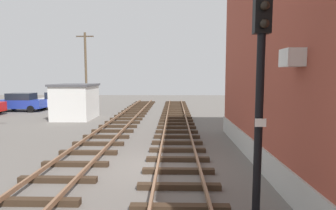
% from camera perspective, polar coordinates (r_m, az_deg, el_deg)
% --- Properties ---
extents(ground_plane, '(80.00, 80.00, 0.00)m').
position_cam_1_polar(ground_plane, '(10.77, -2.84, -12.38)').
color(ground_plane, '#605B56').
extents(track_near_building, '(2.50, 52.73, 0.32)m').
position_cam_1_polar(track_near_building, '(10.70, 2.05, -11.78)').
color(track_near_building, '#38281C').
rests_on(track_near_building, ground).
extents(track_centre, '(2.50, 52.73, 0.32)m').
position_cam_1_polar(track_centre, '(11.32, -18.19, -11.06)').
color(track_centre, '#38281C').
rests_on(track_centre, ground).
extents(signal_mast, '(0.36, 0.40, 5.38)m').
position_cam_1_polar(signal_mast, '(6.53, 18.16, 5.65)').
color(signal_mast, black).
rests_on(signal_mast, ground).
extents(control_hut, '(3.00, 3.80, 2.76)m').
position_cam_1_polar(control_hut, '(23.46, -18.18, 0.71)').
color(control_hut, silver).
rests_on(control_hut, ground).
extents(parked_car_white, '(4.20, 2.04, 1.76)m').
position_cam_1_polar(parked_car_white, '(30.75, -21.05, 0.85)').
color(parked_car_white, silver).
rests_on(parked_car_white, ground).
extents(parked_car_blue, '(4.20, 2.04, 1.76)m').
position_cam_1_polar(parked_car_blue, '(30.51, -27.43, 0.55)').
color(parked_car_blue, '#23389E').
rests_on(parked_car_blue, ground).
extents(utility_pole_far, '(1.80, 0.24, 7.89)m').
position_cam_1_polar(utility_pole_far, '(31.17, -16.25, 7.03)').
color(utility_pole_far, brown).
rests_on(utility_pole_far, ground).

